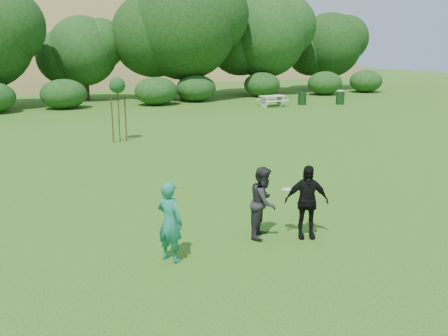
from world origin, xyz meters
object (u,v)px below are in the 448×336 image
at_px(player_grey, 264,202).
at_px(player_black, 306,202).
at_px(player_teal, 170,222).
at_px(trash_can_lidded, 340,97).
at_px(trash_can_near, 302,98).
at_px(picnic_table, 273,99).
at_px(sapling, 117,87).

relative_size(player_grey, player_black, 0.97).
height_order(player_teal, trash_can_lidded, player_teal).
height_order(trash_can_near, picnic_table, trash_can_near).
bearing_deg(player_black, player_teal, -158.65).
bearing_deg(sapling, player_black, -88.53).
distance_m(player_black, trash_can_near, 25.47).
height_order(player_black, sapling, sapling).
bearing_deg(player_grey, sapling, 44.88).
bearing_deg(player_grey, picnic_table, 12.81).
height_order(player_grey, sapling, sapling).
relative_size(player_teal, picnic_table, 0.91).
relative_size(player_grey, sapling, 0.57).
height_order(player_teal, picnic_table, player_teal).
relative_size(player_black, trash_can_near, 1.86).
xyz_separation_m(player_black, sapling, (-0.33, 13.00, 1.58)).
distance_m(player_teal, trash_can_lidded, 28.23).
bearing_deg(trash_can_lidded, sapling, -161.09).
xyz_separation_m(trash_can_near, picnic_table, (-2.46, 0.12, 0.07)).
relative_size(picnic_table, trash_can_lidded, 1.71).
bearing_deg(player_black, sapling, 118.03).
height_order(player_grey, player_black, player_black).
height_order(sapling, picnic_table, sapling).
bearing_deg(player_teal, player_black, -121.84).
bearing_deg(player_teal, player_grey, -111.71).
xyz_separation_m(trash_can_near, trash_can_lidded, (2.51, -1.16, 0.09)).
relative_size(player_black, sapling, 0.59).
xyz_separation_m(player_black, trash_can_near, (15.28, 20.37, -0.39)).
distance_m(player_teal, sapling, 13.12).
height_order(player_black, picnic_table, player_black).
distance_m(sapling, trash_can_lidded, 19.25).
xyz_separation_m(sapling, trash_can_lidded, (18.12, 6.21, -1.88)).
xyz_separation_m(player_black, picnic_table, (12.82, 20.50, -0.32)).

